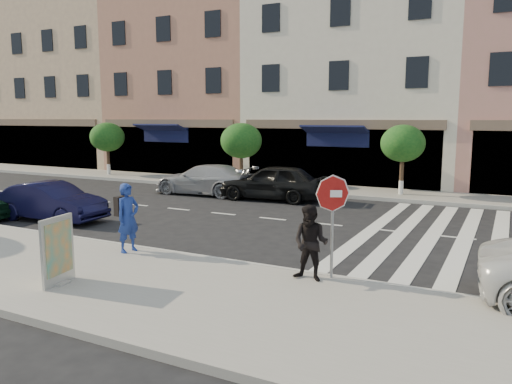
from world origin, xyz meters
name	(u,v)px	position (x,y,z in m)	size (l,w,h in m)	color
ground	(211,245)	(0.00, 0.00, 0.00)	(120.00, 120.00, 0.00)	black
sidewalk_near	(115,281)	(0.00, -3.75, 0.07)	(60.00, 4.50, 0.15)	gray
sidewalk_far	(336,191)	(0.00, 11.00, 0.07)	(60.00, 3.00, 0.15)	gray
building_west_far	(85,84)	(-22.00, 17.00, 6.00)	(12.00, 9.00, 12.00)	#DAB68C
building_west_mid	(207,63)	(-11.00, 17.00, 7.00)	(10.00, 9.00, 14.00)	tan
building_centre	(364,81)	(-0.50, 17.00, 5.50)	(11.00, 9.00, 11.00)	beige
street_tree_wa	(107,137)	(-14.00, 10.80, 2.33)	(2.00, 2.00, 3.05)	#473323
street_tree_wb	(241,141)	(-5.00, 10.80, 2.31)	(2.10, 2.10, 3.06)	#473323
street_tree_c	(403,144)	(3.00, 10.80, 2.36)	(1.90, 1.90, 3.04)	#473323
stop_sign	(333,202)	(4.04, -1.67, 1.76)	(0.71, 0.34, 2.18)	gray
photographer	(128,218)	(-1.14, -2.00, 1.01)	(0.63, 0.41, 1.73)	navy
walker	(311,243)	(3.70, -2.00, 0.94)	(0.76, 0.60, 1.57)	black
poster_board	(58,252)	(-0.71, -4.56, 0.82)	(0.37, 0.90, 1.39)	beige
car_near_mid	(51,202)	(-6.58, 0.30, 0.65)	(1.38, 3.97, 1.31)	black
car_far_left	(205,179)	(-5.15, 7.60, 0.69)	(1.93, 4.75, 1.38)	#A2A2A7
car_far_mid	(273,182)	(-1.71, 7.60, 0.77)	(1.82, 4.51, 1.54)	black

